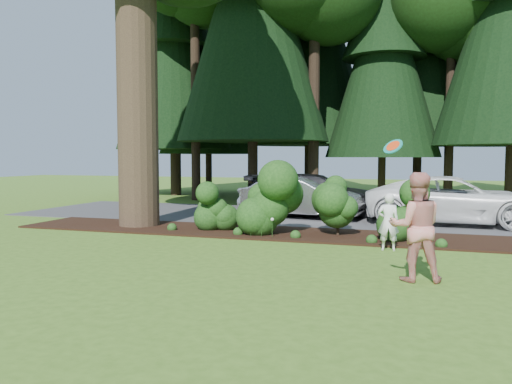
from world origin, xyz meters
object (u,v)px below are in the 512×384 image
Objects in this scene: adult at (416,227)px; car_white_suv at (454,200)px; frisbee at (393,146)px; car_dark_suv at (316,194)px; child at (388,222)px; car_silver_wagon at (301,197)px.

car_white_suv is at bearing -108.64° from adult.
frisbee is (-1.67, -5.39, 1.61)m from car_white_suv.
car_dark_suv is 7.43m from frisbee.
adult is (0.61, -2.78, 0.28)m from child.
car_white_suv is 2.88× the size of adult.
child is at bearing -165.19° from car_dark_suv.
car_dark_suv is (0.34, 1.02, 0.04)m from car_silver_wagon.
adult is (3.89, -8.15, 0.21)m from car_silver_wagon.
car_white_suv reaches higher than child.
car_white_suv is at bearing 72.75° from frisbee.
adult is at bearing 173.22° from car_white_suv.
car_silver_wagon reaches higher than child.
frisbee reaches higher than car_silver_wagon.
frisbee is at bearing 164.16° from car_white_suv.
car_white_suv is 4.10× the size of child.
car_dark_suv reaches higher than child.
car_silver_wagon is 1.08m from car_dark_suv.
car_dark_suv is at bearing 114.58° from frisbee.
child is 2.86m from adult.
adult is (-1.15, -7.97, 0.16)m from car_white_suv.
adult is 3.56× the size of frisbee.
car_silver_wagon is at bearing 121.09° from frisbee.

